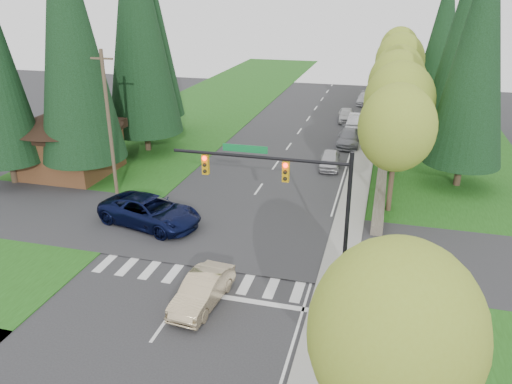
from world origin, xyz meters
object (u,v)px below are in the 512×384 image
at_px(suv_navy, 150,211).
at_px(parked_car_e, 365,99).
at_px(parked_car_d, 346,115).
at_px(parked_car_a, 330,160).
at_px(parked_car_c, 357,122).
at_px(sedan_champagne, 202,290).
at_px(parked_car_b, 349,138).

height_order(suv_navy, parked_car_e, suv_navy).
height_order(parked_car_d, parked_car_e, parked_car_d).
xyz_separation_m(parked_car_a, parked_car_c, (1.20, 12.35, 0.13)).
relative_size(sedan_champagne, suv_navy, 0.67).
bearing_deg(parked_car_d, parked_car_c, -74.24).
height_order(suv_navy, parked_car_d, suv_navy).
relative_size(suv_navy, parked_car_c, 1.33).
xyz_separation_m(sedan_champagne, parked_car_a, (3.27, 20.50, -0.04)).
bearing_deg(parked_car_c, parked_car_d, 115.78).
xyz_separation_m(parked_car_d, parked_car_e, (1.40, 9.61, -0.04)).
bearing_deg(parked_car_c, parked_car_a, -91.96).
bearing_deg(suv_navy, sedan_champagne, -125.26).
bearing_deg(suv_navy, parked_car_a, -20.65).
distance_m(suv_navy, parked_car_c, 27.90).
distance_m(sedan_champagne, suv_navy, 9.26).
bearing_deg(parked_car_b, parked_car_a, -98.81).
relative_size(parked_car_d, parked_car_e, 0.91).
bearing_deg(parked_car_d, suv_navy, -113.72).
relative_size(sedan_champagne, parked_car_d, 1.05).
xyz_separation_m(parked_car_a, parked_car_b, (0.88, 6.76, 0.03)).
relative_size(suv_navy, parked_car_e, 1.42).
relative_size(parked_car_b, parked_car_d, 1.17).
xyz_separation_m(sedan_champagne, parked_car_d, (3.08, 36.28, -0.01)).
relative_size(parked_car_a, parked_car_e, 0.87).
distance_m(parked_car_a, parked_car_d, 15.79).
distance_m(suv_navy, parked_car_d, 30.66).
xyz_separation_m(parked_car_c, parked_car_e, (0.00, 13.04, -0.14)).
bearing_deg(parked_car_d, sedan_champagne, -101.26).
xyz_separation_m(suv_navy, parked_car_c, (10.52, 25.84, -0.10)).
bearing_deg(parked_car_c, suv_navy, -108.55).
distance_m(suv_navy, parked_car_e, 40.28).
distance_m(parked_car_b, parked_car_c, 5.60).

